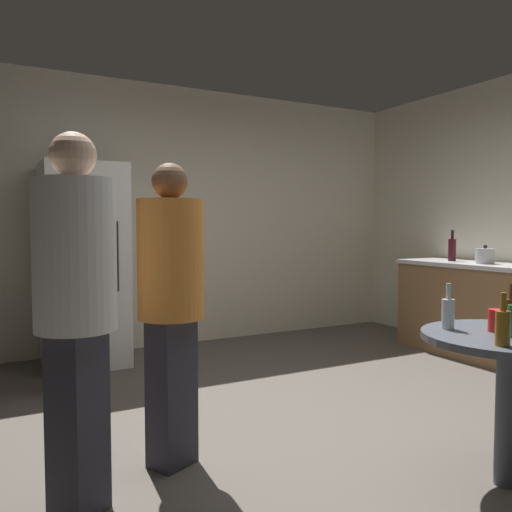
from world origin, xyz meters
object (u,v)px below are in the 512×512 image
refrigerator (84,265)px  beer_bottle_amber (503,327)px  kettle (485,256)px  wine_bottle_on_counter (452,249)px  foreground_table (508,356)px  plastic_cup_red (497,321)px  beer_bottle_brown (511,313)px  person_in_white_shirt (76,295)px  person_in_orange_shirt (171,291)px  beer_bottle_clear (448,313)px  person_in_olive_shirt (67,271)px

refrigerator → beer_bottle_amber: size_ratio=7.83×
refrigerator → kettle: 3.68m
wine_bottle_on_counter → foreground_table: wine_bottle_on_counter is taller
plastic_cup_red → beer_bottle_brown: bearing=3.6°
wine_bottle_on_counter → person_in_white_shirt: 4.08m
kettle → foreground_table: kettle is taller
refrigerator → person_in_white_shirt: bearing=-100.7°
kettle → person_in_orange_shirt: (-3.29, -0.69, -0.06)m
wine_bottle_on_counter → beer_bottle_amber: size_ratio=1.35×
beer_bottle_clear → person_in_white_shirt: 1.77m
beer_bottle_amber → person_in_orange_shirt: 1.57m
refrigerator → person_in_orange_shirt: bearing=-89.2°
beer_bottle_amber → beer_bottle_brown: size_ratio=1.00×
person_in_white_shirt → person_in_olive_shirt: size_ratio=1.04×
person_in_orange_shirt → person_in_olive_shirt: 1.53m
wine_bottle_on_counter → beer_bottle_clear: wine_bottle_on_counter is taller
kettle → plastic_cup_red: kettle is taller
foreground_table → beer_bottle_brown: (0.12, 0.07, 0.19)m
kettle → beer_bottle_clear: kettle is taller
plastic_cup_red → person_in_olive_shirt: size_ratio=0.07×
wine_bottle_on_counter → person_in_orange_shirt: bearing=-161.6°
beer_bottle_brown → beer_bottle_clear: 0.31m
beer_bottle_amber → person_in_orange_shirt: (-1.11, 1.11, 0.10)m
beer_bottle_clear → beer_bottle_brown: bearing=-28.8°
refrigerator → wine_bottle_on_counter: size_ratio=5.81×
kettle → person_in_olive_shirt: person_in_olive_shirt is taller
kettle → person_in_white_shirt: size_ratio=0.15×
kettle → beer_bottle_clear: size_ratio=1.06×
person_in_white_shirt → person_in_olive_shirt: 1.79m
kettle → beer_bottle_clear: (-2.10, -1.43, -0.15)m
person_in_olive_shirt → beer_bottle_brown: bearing=11.0°
person_in_olive_shirt → plastic_cup_red: bearing=9.0°
foreground_table → plastic_cup_red: 0.17m
beer_bottle_amber → beer_bottle_brown: (0.36, 0.22, 0.00)m
foreground_table → refrigerator: bearing=113.1°
wine_bottle_on_counter → beer_bottle_brown: wine_bottle_on_counter is taller
person_in_olive_shirt → foreground_table: bearing=8.3°
wine_bottle_on_counter → person_in_olive_shirt: bearing=173.6°
person_in_orange_shirt → wine_bottle_on_counter: bearing=82.9°
person_in_olive_shirt → beer_bottle_amber: bearing=2.9°
person_in_white_shirt → foreground_table: bearing=28.5°
beer_bottle_brown → person_in_white_shirt: bearing=162.6°
beer_bottle_brown → wine_bottle_on_counter: bearing=47.0°
beer_bottle_brown → beer_bottle_amber: bearing=-148.7°
beer_bottle_amber → foreground_table: bearing=31.0°
beer_bottle_amber → person_in_olive_shirt: size_ratio=0.15×
person_in_orange_shirt → beer_bottle_clear: bearing=32.8°
kettle → person_in_white_shirt: person_in_white_shirt is taller
plastic_cup_red → person_in_white_shirt: 1.97m
refrigerator → beer_bottle_brown: 3.49m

